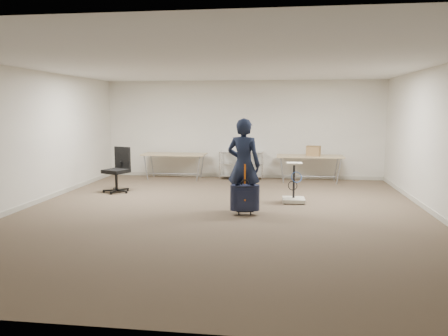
# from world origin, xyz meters

# --- Properties ---
(ground) EXTENTS (9.00, 9.00, 0.00)m
(ground) POSITION_xyz_m (0.00, 0.00, 0.00)
(ground) COLOR #4D3E2E
(ground) RESTS_ON ground
(room_shell) EXTENTS (8.00, 9.00, 9.00)m
(room_shell) POSITION_xyz_m (0.00, 1.38, 0.05)
(room_shell) COLOR silver
(room_shell) RESTS_ON ground
(folding_table_left) EXTENTS (1.80, 0.75, 0.73)m
(folding_table_left) POSITION_xyz_m (-1.90, 3.95, 0.68)
(folding_table_left) COLOR #9B815F
(folding_table_left) RESTS_ON ground
(folding_table_right) EXTENTS (1.80, 0.75, 0.73)m
(folding_table_right) POSITION_xyz_m (1.90, 3.95, 0.68)
(folding_table_right) COLOR #9B815F
(folding_table_right) RESTS_ON ground
(wire_shelf) EXTENTS (1.22, 0.47, 0.80)m
(wire_shelf) POSITION_xyz_m (0.00, 4.20, 0.44)
(wire_shelf) COLOR silver
(wire_shelf) RESTS_ON ground
(person) EXTENTS (0.74, 0.57, 1.82)m
(person) POSITION_xyz_m (0.40, 0.33, 0.91)
(person) COLOR black
(person) RESTS_ON ground
(suitcase) EXTENTS (0.38, 0.25, 0.97)m
(suitcase) POSITION_xyz_m (0.46, -0.05, 0.33)
(suitcase) COLOR #151D30
(suitcase) RESTS_ON ground
(office_chair) EXTENTS (0.66, 0.67, 1.08)m
(office_chair) POSITION_xyz_m (-2.79, 1.86, 0.33)
(office_chair) COLOR black
(office_chair) RESTS_ON ground
(equipment_cart) EXTENTS (0.48, 0.48, 0.86)m
(equipment_cart) POSITION_xyz_m (1.41, 1.21, 0.23)
(equipment_cart) COLOR beige
(equipment_cart) RESTS_ON ground
(cardboard_box) EXTENTS (0.41, 0.35, 0.27)m
(cardboard_box) POSITION_xyz_m (1.99, 3.95, 0.86)
(cardboard_box) COLOR #946345
(cardboard_box) RESTS_ON folding_table_right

